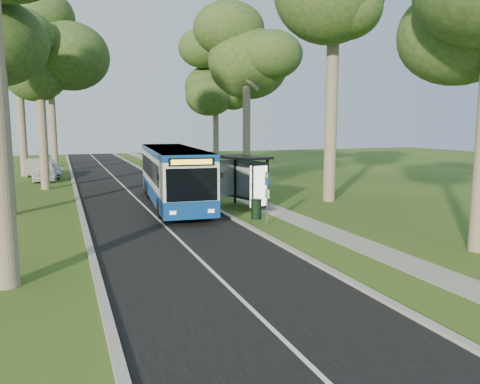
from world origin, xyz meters
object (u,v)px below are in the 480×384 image
object	(u,v)px
bus_shelter	(247,172)
car_white	(45,171)
bus	(173,176)
bus_stop_sign	(267,192)
litter_bin	(256,209)
car_silver	(42,168)

from	to	relation	value
bus_shelter	car_white	size ratio (longest dim) A/B	0.82
bus	bus_stop_sign	bearing A→B (deg)	-62.16
bus	bus_shelter	bearing A→B (deg)	-32.08
bus_stop_sign	litter_bin	size ratio (longest dim) A/B	2.53
bus	bus_shelter	distance (m)	4.44
litter_bin	bus	bearing A→B (deg)	118.21
bus_shelter	litter_bin	world-z (taller)	bus_shelter
bus	car_silver	world-z (taller)	bus
bus	bus_stop_sign	world-z (taller)	bus
bus_shelter	car_white	distance (m)	21.46
car_white	bus	bearing A→B (deg)	-63.44
car_white	car_silver	world-z (taller)	car_silver
litter_bin	car_white	size ratio (longest dim) A/B	0.21
bus_shelter	car_silver	size ratio (longest dim) A/B	0.73
car_silver	bus_stop_sign	bearing A→B (deg)	-87.98
bus_shelter	litter_bin	bearing A→B (deg)	-120.01
bus_stop_sign	bus_shelter	bearing A→B (deg)	72.46
bus	car_white	xyz separation A→B (m)	(-7.37, 15.76, -0.93)
bus_shelter	car_silver	bearing A→B (deg)	100.56
bus	bus_shelter	world-z (taller)	bus
bus_stop_sign	car_silver	distance (m)	26.97
litter_bin	car_silver	xyz separation A→B (m)	(-10.59, 23.38, 0.35)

